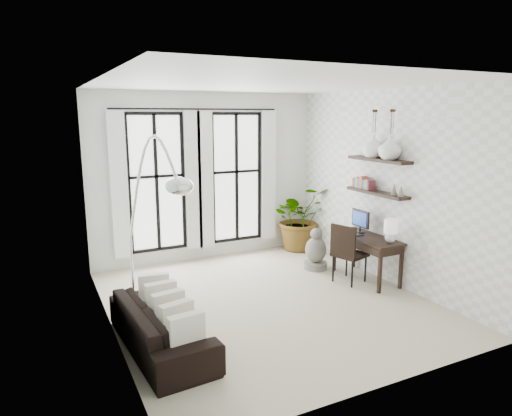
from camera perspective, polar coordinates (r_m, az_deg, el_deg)
floor at (r=7.06m, az=1.37°, el=-11.57°), size 5.00×5.00×0.00m
ceiling at (r=6.51m, az=1.52°, el=15.30°), size 5.00×5.00×0.00m
wall_left at (r=5.92m, az=-18.23°, el=-0.48°), size 0.00×5.00×5.00m
wall_right at (r=7.89m, az=16.07°, el=2.55°), size 0.00×5.00×5.00m
wall_back at (r=8.86m, az=-6.13°, el=3.88°), size 4.50×0.00×4.50m
windows at (r=8.74m, az=-7.19°, el=3.48°), size 3.26×0.13×2.65m
wall_shelves at (r=7.87m, az=14.76°, el=3.54°), size 0.25×1.30×0.60m
sofa at (r=5.78m, az=-11.80°, el=-14.22°), size 0.90×2.01×0.57m
throw_pillows at (r=5.71m, az=-10.90°, el=-12.14°), size 0.40×1.52×0.40m
plant at (r=9.54m, az=5.50°, el=-1.19°), size 1.26×1.10×1.35m
desk at (r=7.90m, az=13.91°, el=-3.88°), size 0.55×1.30×1.16m
desk_chair at (r=7.74m, az=11.29°, el=-5.18°), size 0.60×0.60×1.01m
arc_lamp at (r=5.84m, az=-12.89°, el=3.13°), size 0.76×1.39×2.54m
buddha at (r=8.43m, az=7.48°, el=-5.44°), size 0.43×0.43×0.77m
vase_a at (r=7.60m, az=16.40°, el=7.26°), size 0.37×0.37×0.38m
vase_b at (r=7.90m, az=14.43°, el=7.51°), size 0.37×0.37×0.38m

